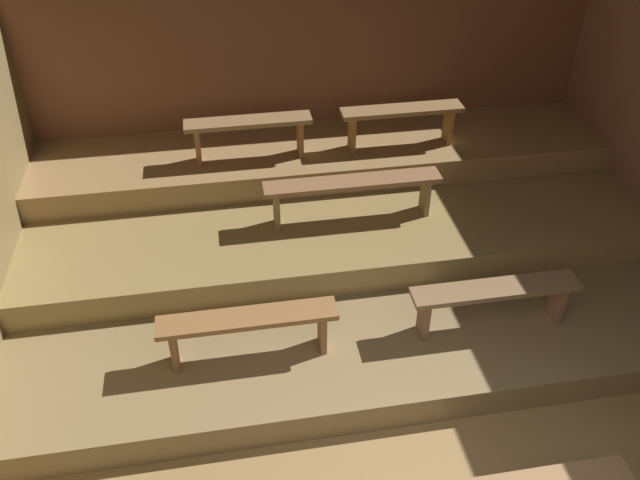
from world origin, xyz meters
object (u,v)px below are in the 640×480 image
object	(u,v)px
bench_middle_center	(352,188)
bench_upper_right	(402,116)
bench_lower_right	(494,295)
bench_upper_left	(249,128)
bench_lower_left	(248,325)

from	to	relation	value
bench_middle_center	bench_upper_right	world-z (taller)	bench_upper_right
bench_lower_right	bench_upper_right	size ratio (longest dim) A/B	1.11
bench_upper_left	bench_upper_right	bearing A→B (deg)	0.00
bench_lower_left	bench_middle_center	world-z (taller)	bench_middle_center
bench_lower_left	bench_lower_right	xyz separation A→B (m)	(2.12, 0.00, 0.00)
bench_lower_right	bench_upper_right	distance (m)	2.41
bench_lower_right	bench_upper_left	bearing A→B (deg)	129.08
bench_lower_left	bench_upper_left	xyz separation A→B (m)	(0.23, 2.33, 0.57)
bench_upper_left	bench_lower_left	bearing A→B (deg)	-95.66
bench_lower_right	bench_middle_center	distance (m)	1.75
bench_lower_left	bench_upper_right	xyz separation A→B (m)	(1.89, 2.33, 0.57)
bench_middle_center	bench_lower_left	bearing A→B (deg)	-129.12
bench_middle_center	bench_upper_right	xyz separation A→B (m)	(0.72, 0.89, 0.28)
bench_middle_center	bench_upper_left	distance (m)	1.32
bench_upper_right	bench_lower_left	bearing A→B (deg)	-129.08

